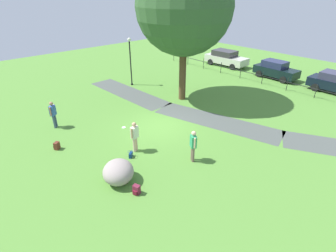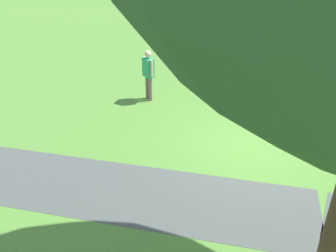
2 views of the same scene
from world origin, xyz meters
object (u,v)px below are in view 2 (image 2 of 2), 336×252
lawn_boulder (220,57)px  woman_with_handbag (243,70)px  handbag_on_grass (237,86)px  man_near_boulder (148,72)px  frisbee_on_grass (316,129)px  backpack_by_boulder (191,61)px

lawn_boulder → woman_with_handbag: woman_with_handbag is taller
woman_with_handbag → handbag_on_grass: bearing=-60.1°
handbag_on_grass → man_near_boulder: bearing=41.8°
woman_with_handbag → handbag_on_grass: (0.29, -0.51, -0.80)m
woman_with_handbag → lawn_boulder: bearing=-53.2°
woman_with_handbag → frisbee_on_grass: 2.87m
backpack_by_boulder → woman_with_handbag: bearing=144.5°
lawn_boulder → handbag_on_grass: (-1.17, 1.44, -0.35)m
man_near_boulder → backpack_by_boulder: 3.45m
lawn_boulder → backpack_by_boulder: bearing=4.6°
man_near_boulder → woman_with_handbag: bearing=-149.4°
lawn_boulder → man_near_boulder: 3.66m
frisbee_on_grass → lawn_boulder: bearing=-36.2°
man_near_boulder → frisbee_on_grass: 5.20m
lawn_boulder → backpack_by_boulder: size_ratio=4.91×
backpack_by_boulder → handbag_on_grass: bearing=149.7°
handbag_on_grass → backpack_by_boulder: backpack_by_boulder is taller
man_near_boulder → handbag_on_grass: (-2.26, -2.02, -0.80)m
backpack_by_boulder → frisbee_on_grass: 5.88m
woman_with_handbag → man_near_boulder: bearing=30.6°
man_near_boulder → backpack_by_boulder: bearing=-89.1°
man_near_boulder → backpack_by_boulder: man_near_boulder is taller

